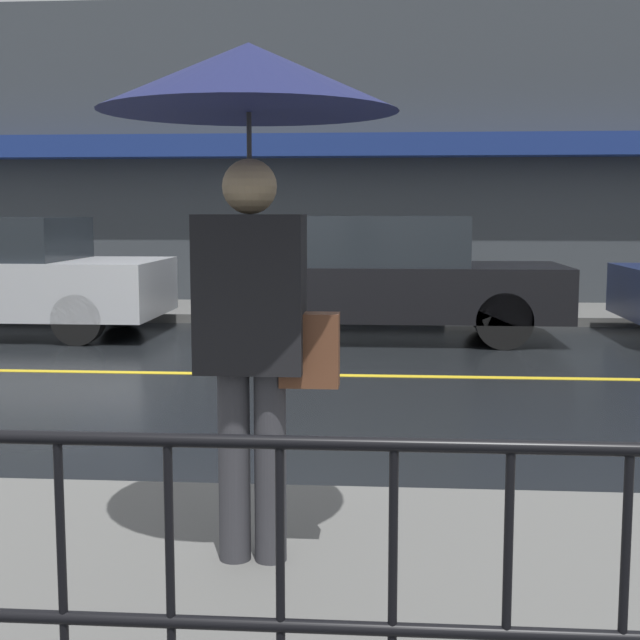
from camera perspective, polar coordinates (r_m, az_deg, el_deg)
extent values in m
plane|color=black|center=(8.69, -4.04, -3.49)|extent=(80.00, 80.00, 0.00)
cube|color=#60605E|center=(3.80, -16.20, -16.80)|extent=(28.00, 2.67, 0.13)
cube|color=#60605E|center=(13.52, -0.98, 0.55)|extent=(28.00, 2.09, 0.13)
cube|color=gold|center=(8.69, -4.04, -3.47)|extent=(25.20, 0.12, 0.01)
cube|color=#383D42|center=(14.65, -0.56, 10.46)|extent=(28.00, 0.30, 4.93)
cube|color=navy|center=(14.24, -0.71, 11.10)|extent=(16.80, 0.55, 0.35)
cylinder|color=black|center=(2.53, -16.12, -16.93)|extent=(0.02, 0.02, 0.88)
cylinder|color=black|center=(2.45, -9.53, -17.57)|extent=(0.02, 0.02, 0.88)
cylinder|color=black|center=(2.40, -2.54, -18.00)|extent=(0.02, 0.02, 0.88)
cylinder|color=black|center=(2.38, 4.66, -18.19)|extent=(0.02, 0.02, 0.88)
cylinder|color=black|center=(2.40, 11.85, -18.10)|extent=(0.02, 0.02, 0.88)
cylinder|color=black|center=(2.45, 18.81, -17.77)|extent=(0.02, 0.02, 0.88)
cylinder|color=#333338|center=(3.75, -5.51, -9.28)|extent=(0.13, 0.13, 0.80)
cylinder|color=#333338|center=(3.73, -3.20, -9.35)|extent=(0.13, 0.13, 0.80)
cube|color=black|center=(3.61, -4.46, 1.71)|extent=(0.43, 0.26, 0.64)
sphere|color=tan|center=(3.59, -4.53, 8.51)|extent=(0.22, 0.22, 0.22)
cylinder|color=#262628|center=(3.59, -4.52, 7.42)|extent=(0.02, 0.02, 0.72)
cone|color=#191E4C|center=(3.63, -4.59, 15.22)|extent=(1.19, 1.19, 0.27)
cube|color=brown|center=(3.61, -0.67, -1.92)|extent=(0.24, 0.12, 0.30)
cube|color=#B2B5BA|center=(12.12, -19.53, 2.00)|extent=(4.05, 1.90, 0.70)
cylinder|color=black|center=(12.50, -12.63, 0.97)|extent=(0.61, 0.22, 0.61)
cylinder|color=black|center=(10.91, -15.21, 0.04)|extent=(0.61, 0.22, 0.61)
cube|color=black|center=(11.08, 4.40, 1.91)|extent=(4.27, 1.76, 0.65)
cube|color=#1E2328|center=(11.05, 3.54, 5.11)|extent=(2.22, 1.62, 0.59)
cylinder|color=black|center=(11.95, 10.76, 0.86)|extent=(0.66, 0.22, 0.66)
cylinder|color=black|center=(10.43, 11.68, -0.04)|extent=(0.66, 0.22, 0.66)
cylinder|color=black|center=(11.95, -1.97, 0.98)|extent=(0.66, 0.22, 0.66)
cylinder|color=black|center=(10.43, -2.91, 0.09)|extent=(0.66, 0.22, 0.66)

